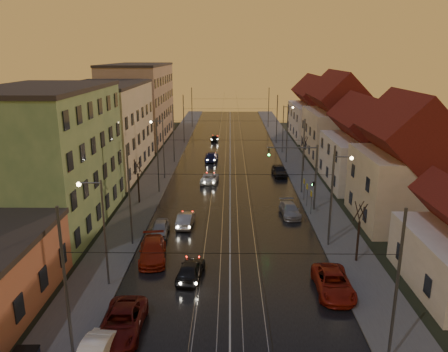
{
  "coord_description": "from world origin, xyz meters",
  "views": [
    {
      "loc": [
        -0.05,
        -26.23,
        16.28
      ],
      "look_at": [
        -0.69,
        20.75,
        3.04
      ],
      "focal_mm": 35.0,
      "sensor_mm": 36.0,
      "label": 1
    }
  ],
  "objects_px": {
    "street_lamp_2": "(161,143)",
    "parked_right_2": "(279,171)",
    "driving_car_0": "(191,269)",
    "parked_right_0": "(333,283)",
    "parked_left_2": "(153,251)",
    "parked_left_3": "(160,228)",
    "parked_right_1": "(290,210)",
    "driving_car_4": "(215,138)",
    "driving_car_2": "(210,178)",
    "driving_car_1": "(186,219)",
    "parked_left_1": "(122,322)",
    "driving_car_3": "(212,156)",
    "street_lamp_3": "(285,124)",
    "street_lamp_1": "(335,190)",
    "traffic_light_mast": "(307,169)",
    "street_lamp_0": "(100,223)"
  },
  "relations": [
    {
      "from": "street_lamp_3",
      "to": "parked_left_1",
      "type": "distance_m",
      "value": 52.04
    },
    {
      "from": "driving_car_2",
      "to": "parked_right_1",
      "type": "relative_size",
      "value": 1.02
    },
    {
      "from": "street_lamp_2",
      "to": "parked_right_2",
      "type": "bearing_deg",
      "value": 6.36
    },
    {
      "from": "driving_car_0",
      "to": "driving_car_2",
      "type": "height_order",
      "value": "driving_car_0"
    },
    {
      "from": "parked_right_2",
      "to": "parked_right_1",
      "type": "bearing_deg",
      "value": -96.45
    },
    {
      "from": "street_lamp_3",
      "to": "driving_car_3",
      "type": "distance_m",
      "value": 13.89
    },
    {
      "from": "driving_car_2",
      "to": "parked_left_2",
      "type": "distance_m",
      "value": 22.35
    },
    {
      "from": "parked_left_1",
      "to": "parked_right_2",
      "type": "relative_size",
      "value": 1.2
    },
    {
      "from": "street_lamp_2",
      "to": "parked_right_0",
      "type": "xyz_separation_m",
      "value": [
        16.37,
        -28.67,
        -4.15
      ]
    },
    {
      "from": "street_lamp_0",
      "to": "street_lamp_3",
      "type": "xyz_separation_m",
      "value": [
        18.21,
        44.0,
        0.0
      ]
    },
    {
      "from": "driving_car_1",
      "to": "driving_car_3",
      "type": "distance_m",
      "value": 26.99
    },
    {
      "from": "street_lamp_1",
      "to": "parked_right_0",
      "type": "distance_m",
      "value": 9.79
    },
    {
      "from": "parked_left_3",
      "to": "parked_right_2",
      "type": "bearing_deg",
      "value": 54.96
    },
    {
      "from": "traffic_light_mast",
      "to": "driving_car_1",
      "type": "xyz_separation_m",
      "value": [
        -12.33,
        -4.5,
        -3.93
      ]
    },
    {
      "from": "parked_right_2",
      "to": "driving_car_3",
      "type": "bearing_deg",
      "value": 133.9
    },
    {
      "from": "driving_car_4",
      "to": "driving_car_2",
      "type": "bearing_deg",
      "value": 90.83
    },
    {
      "from": "traffic_light_mast",
      "to": "parked_left_2",
      "type": "relative_size",
      "value": 1.38
    },
    {
      "from": "parked_right_1",
      "to": "street_lamp_1",
      "type": "bearing_deg",
      "value": -69.26
    },
    {
      "from": "street_lamp_2",
      "to": "driving_car_3",
      "type": "distance_m",
      "value": 12.85
    },
    {
      "from": "street_lamp_1",
      "to": "driving_car_1",
      "type": "xyz_separation_m",
      "value": [
        -13.44,
        3.5,
        -4.21
      ]
    },
    {
      "from": "driving_car_0",
      "to": "parked_right_0",
      "type": "distance_m",
      "value": 10.38
    },
    {
      "from": "street_lamp_2",
      "to": "parked_left_3",
      "type": "height_order",
      "value": "street_lamp_2"
    },
    {
      "from": "driving_car_2",
      "to": "driving_car_0",
      "type": "bearing_deg",
      "value": 93.8
    },
    {
      "from": "driving_car_1",
      "to": "parked_right_0",
      "type": "height_order",
      "value": "parked_right_0"
    },
    {
      "from": "driving_car_2",
      "to": "driving_car_3",
      "type": "height_order",
      "value": "driving_car_3"
    },
    {
      "from": "parked_right_2",
      "to": "parked_left_3",
      "type": "bearing_deg",
      "value": -127.21
    },
    {
      "from": "parked_left_3",
      "to": "parked_right_1",
      "type": "relative_size",
      "value": 0.86
    },
    {
      "from": "driving_car_2",
      "to": "parked_right_2",
      "type": "relative_size",
      "value": 1.03
    },
    {
      "from": "driving_car_2",
      "to": "street_lamp_2",
      "type": "bearing_deg",
      "value": -10.07
    },
    {
      "from": "driving_car_2",
      "to": "street_lamp_3",
      "type": "bearing_deg",
      "value": -119.2
    },
    {
      "from": "street_lamp_1",
      "to": "parked_right_2",
      "type": "height_order",
      "value": "street_lamp_1"
    },
    {
      "from": "parked_right_2",
      "to": "parked_left_1",
      "type": "bearing_deg",
      "value": -114.91
    },
    {
      "from": "street_lamp_3",
      "to": "driving_car_4",
      "type": "relative_size",
      "value": 2.2
    },
    {
      "from": "driving_car_3",
      "to": "parked_right_2",
      "type": "height_order",
      "value": "parked_right_2"
    },
    {
      "from": "street_lamp_2",
      "to": "driving_car_4",
      "type": "distance_m",
      "value": 27.12
    },
    {
      "from": "parked_left_2",
      "to": "parked_right_0",
      "type": "distance_m",
      "value": 14.46
    },
    {
      "from": "driving_car_1",
      "to": "street_lamp_3",
      "type": "bearing_deg",
      "value": -109.59
    },
    {
      "from": "street_lamp_1",
      "to": "driving_car_0",
      "type": "xyz_separation_m",
      "value": [
        -12.05,
        -6.78,
        -4.18
      ]
    },
    {
      "from": "driving_car_1",
      "to": "driving_car_3",
      "type": "bearing_deg",
      "value": -90.14
    },
    {
      "from": "driving_car_0",
      "to": "parked_right_1",
      "type": "bearing_deg",
      "value": -116.79
    },
    {
      "from": "street_lamp_2",
      "to": "parked_right_2",
      "type": "distance_m",
      "value": 16.51
    },
    {
      "from": "parked_left_3",
      "to": "parked_right_2",
      "type": "distance_m",
      "value": 24.41
    },
    {
      "from": "parked_right_0",
      "to": "parked_right_2",
      "type": "xyz_separation_m",
      "value": [
        -0.48,
        30.44,
        0.01
      ]
    },
    {
      "from": "driving_car_1",
      "to": "driving_car_0",
      "type": "bearing_deg",
      "value": 100.56
    },
    {
      "from": "street_lamp_3",
      "to": "parked_right_0",
      "type": "height_order",
      "value": "street_lamp_3"
    },
    {
      "from": "parked_left_1",
      "to": "traffic_light_mast",
      "type": "bearing_deg",
      "value": 55.43
    },
    {
      "from": "driving_car_1",
      "to": "driving_car_2",
      "type": "distance_m",
      "value": 14.93
    },
    {
      "from": "driving_car_0",
      "to": "parked_left_1",
      "type": "xyz_separation_m",
      "value": [
        -3.54,
        -6.69,
        0.02
      ]
    },
    {
      "from": "parked_right_2",
      "to": "street_lamp_0",
      "type": "bearing_deg",
      "value": -122.36
    },
    {
      "from": "street_lamp_3",
      "to": "driving_car_0",
      "type": "relative_size",
      "value": 1.93
    }
  ]
}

